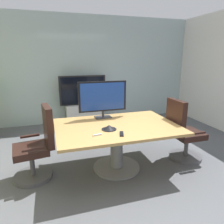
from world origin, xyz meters
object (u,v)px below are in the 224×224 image
at_px(conference_table, 117,136).
at_px(office_chair_left, 38,149).
at_px(office_chair_right, 183,135).
at_px(remote_control, 122,134).
at_px(wall_display_unit, 83,108).
at_px(tv_monitor, 103,97).
at_px(conference_phone, 109,128).

distance_m(conference_table, office_chair_left, 1.21).
bearing_deg(conference_table, office_chair_right, -2.65).
bearing_deg(conference_table, remote_control, -98.63).
bearing_deg(wall_display_unit, remote_control, -88.55).
height_order(conference_table, office_chair_right, office_chair_right).
height_order(conference_table, remote_control, remote_control).
relative_size(office_chair_left, office_chair_right, 1.00).
distance_m(office_chair_right, tv_monitor, 1.54).
xyz_separation_m(conference_table, tv_monitor, (-0.10, 0.48, 0.54)).
bearing_deg(remote_control, office_chair_right, 33.26).
distance_m(wall_display_unit, remote_control, 2.82).
bearing_deg(conference_table, conference_phone, -138.84).
xyz_separation_m(conference_table, office_chair_left, (-1.20, 0.11, -0.10)).
relative_size(office_chair_right, conference_phone, 4.95).
bearing_deg(remote_control, tv_monitor, 110.79).
relative_size(office_chair_left, wall_display_unit, 0.83).
relative_size(wall_display_unit, conference_phone, 5.95).
distance_m(office_chair_left, conference_phone, 1.10).
distance_m(conference_table, tv_monitor, 0.73).
bearing_deg(office_chair_left, tv_monitor, 100.48).
xyz_separation_m(office_chair_left, office_chair_right, (2.39, -0.16, 0.00)).
relative_size(conference_phone, remote_control, 1.29).
height_order(tv_monitor, wall_display_unit, tv_monitor).
distance_m(office_chair_right, wall_display_unit, 2.80).
bearing_deg(conference_phone, office_chair_right, 3.90).
height_order(office_chair_left, wall_display_unit, wall_display_unit).
bearing_deg(office_chair_right, remote_control, 104.73).
distance_m(office_chair_left, tv_monitor, 1.33).
xyz_separation_m(conference_table, office_chair_right, (1.20, -0.06, -0.10)).
bearing_deg(tv_monitor, wall_display_unit, 90.99).
bearing_deg(office_chair_right, office_chair_left, 85.87).
bearing_deg(tv_monitor, remote_control, -87.53).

